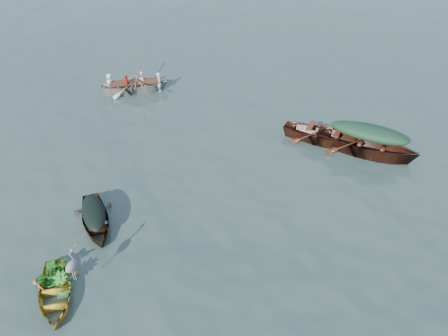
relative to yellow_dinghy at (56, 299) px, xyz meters
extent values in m
plane|color=#364C45|center=(2.29, 2.55, 0.00)|extent=(140.00, 140.00, 0.00)
imported|color=gold|center=(0.00, 0.00, 0.00)|extent=(2.45, 2.91, 0.70)
imported|color=#4C2011|center=(-0.35, 2.62, 0.00)|extent=(2.78, 3.17, 0.74)
imported|color=#472210|center=(7.19, 8.68, 0.00)|extent=(5.26, 2.62, 1.22)
imported|color=#572215|center=(5.63, 9.03, 0.00)|extent=(4.43, 2.14, 0.99)
imported|color=beige|center=(-3.03, 11.07, 0.00)|extent=(4.29, 3.01, 0.99)
ellipsoid|color=black|center=(-0.35, 2.62, 0.57)|extent=(1.53, 1.74, 0.40)
ellipsoid|color=#15341E|center=(7.19, 8.68, 0.87)|extent=(2.89, 1.44, 0.52)
imported|color=#1D6E1D|center=(-0.28, 0.48, 0.65)|extent=(1.08, 1.14, 0.60)
imported|color=silver|center=(-3.03, 11.07, 0.87)|extent=(3.12, 2.33, 0.76)
camera|label=1|loc=(5.83, -5.45, 8.89)|focal=35.00mm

